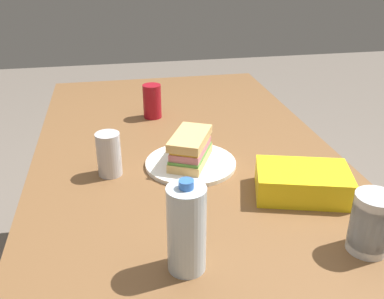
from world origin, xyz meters
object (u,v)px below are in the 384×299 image
(paper_plate, at_px, (192,163))
(plastic_cup_stack, at_px, (371,223))
(soda_can_silver, at_px, (109,154))
(dining_table, at_px, (190,188))
(soda_can_red, at_px, (152,101))
(sandwich, at_px, (192,148))
(chip_bag, at_px, (302,182))
(water_bottle_tall, at_px, (187,229))

(paper_plate, distance_m, plastic_cup_stack, 0.53)
(paper_plate, relative_size, soda_can_silver, 2.13)
(dining_table, xyz_separation_m, soda_can_red, (0.39, 0.07, 0.14))
(sandwich, height_order, soda_can_silver, soda_can_silver)
(paper_plate, distance_m, chip_bag, 0.32)
(sandwich, xyz_separation_m, soda_can_silver, (-0.01, 0.23, 0.01))
(dining_table, relative_size, water_bottle_tall, 8.88)
(sandwich, bearing_deg, water_bottle_tall, 167.96)
(dining_table, relative_size, paper_plate, 6.77)
(dining_table, xyz_separation_m, water_bottle_tall, (-0.43, 0.09, 0.18))
(soda_can_red, height_order, water_bottle_tall, water_bottle_tall)
(sandwich, distance_m, plastic_cup_stack, 0.53)
(paper_plate, xyz_separation_m, plastic_cup_stack, (-0.44, -0.29, 0.06))
(sandwich, bearing_deg, dining_table, 40.67)
(chip_bag, bearing_deg, soda_can_silver, -6.45)
(paper_plate, height_order, water_bottle_tall, water_bottle_tall)
(dining_table, distance_m, water_bottle_tall, 0.47)
(paper_plate, height_order, soda_can_red, soda_can_red)
(soda_can_red, xyz_separation_m, plastic_cup_stack, (-0.83, -0.36, 0.00))
(sandwich, distance_m, soda_can_silver, 0.23)
(plastic_cup_stack, bearing_deg, chip_bag, 10.98)
(sandwich, height_order, soda_can_red, soda_can_red)
(paper_plate, bearing_deg, water_bottle_tall, 167.84)
(chip_bag, distance_m, plastic_cup_stack, 0.24)
(soda_can_red, distance_m, chip_bag, 0.68)
(soda_can_silver, bearing_deg, plastic_cup_stack, -129.46)
(dining_table, relative_size, sandwich, 8.55)
(water_bottle_tall, relative_size, soda_can_silver, 1.62)
(water_bottle_tall, relative_size, plastic_cup_stack, 1.51)
(soda_can_red, bearing_deg, paper_plate, -169.86)
(dining_table, bearing_deg, sandwich, -139.33)
(chip_bag, xyz_separation_m, soda_can_silver, (0.20, 0.48, 0.03))
(chip_bag, height_order, water_bottle_tall, water_bottle_tall)
(plastic_cup_stack, xyz_separation_m, soda_can_silver, (0.43, 0.52, -0.00))
(dining_table, height_order, plastic_cup_stack, plastic_cup_stack)
(paper_plate, relative_size, chip_bag, 1.13)
(paper_plate, relative_size, sandwich, 1.26)
(soda_can_silver, bearing_deg, soda_can_red, -21.61)
(dining_table, xyz_separation_m, chip_bag, (-0.22, -0.25, 0.12))
(chip_bag, bearing_deg, soda_can_red, -46.24)
(plastic_cup_stack, distance_m, soda_can_silver, 0.67)
(chip_bag, distance_m, water_bottle_tall, 0.40)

